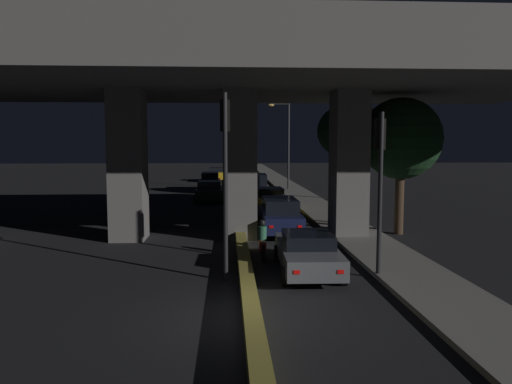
{
  "coord_description": "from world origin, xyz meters",
  "views": [
    {
      "loc": [
        -0.54,
        -11.73,
        4.16
      ],
      "look_at": [
        0.99,
        14.94,
        1.61
      ],
      "focal_mm": 35.0,
      "sensor_mm": 36.0,
      "label": 1
    }
  ],
  "objects_px": {
    "car_dark_green_lead_oncoming": "(209,191)",
    "street_lamp": "(286,139)",
    "car_silver_fourth": "(256,185)",
    "car_dark_red_second_oncoming": "(210,181)",
    "motorcycle_red_filtering_near": "(262,242)",
    "pedestrian_on_sidewalk": "(348,205)",
    "car_taxi_yellow_third": "(270,199)",
    "traffic_light_right_of_median": "(380,166)",
    "car_taxi_yellow_third_oncoming": "(217,174)",
    "traffic_light_left_of_median": "(225,154)",
    "car_dark_blue_second": "(280,215)",
    "car_grey_lead": "(307,252)"
  },
  "relations": [
    {
      "from": "traffic_light_right_of_median",
      "to": "car_taxi_yellow_third_oncoming",
      "type": "distance_m",
      "value": 41.81
    },
    {
      "from": "car_taxi_yellow_third",
      "to": "motorcycle_red_filtering_near",
      "type": "relative_size",
      "value": 2.59
    },
    {
      "from": "traffic_light_right_of_median",
      "to": "car_dark_blue_second",
      "type": "height_order",
      "value": "traffic_light_right_of_median"
    },
    {
      "from": "street_lamp",
      "to": "car_taxi_yellow_third_oncoming",
      "type": "height_order",
      "value": "street_lamp"
    },
    {
      "from": "traffic_light_left_of_median",
      "to": "motorcycle_red_filtering_near",
      "type": "xyz_separation_m",
      "value": [
        1.32,
        2.81,
        -3.25
      ]
    },
    {
      "from": "traffic_light_right_of_median",
      "to": "car_dark_green_lead_oncoming",
      "type": "relative_size",
      "value": 1.21
    },
    {
      "from": "car_silver_fourth",
      "to": "car_dark_red_second_oncoming",
      "type": "distance_m",
      "value": 7.05
    },
    {
      "from": "traffic_light_right_of_median",
      "to": "car_taxi_yellow_third",
      "type": "distance_m",
      "value": 16.31
    },
    {
      "from": "car_grey_lead",
      "to": "car_dark_blue_second",
      "type": "relative_size",
      "value": 1.0
    },
    {
      "from": "car_taxi_yellow_third",
      "to": "motorcycle_red_filtering_near",
      "type": "bearing_deg",
      "value": 172.38
    },
    {
      "from": "car_silver_fourth",
      "to": "car_dark_red_second_oncoming",
      "type": "bearing_deg",
      "value": 34.45
    },
    {
      "from": "traffic_light_left_of_median",
      "to": "car_silver_fourth",
      "type": "height_order",
      "value": "traffic_light_left_of_median"
    },
    {
      "from": "traffic_light_right_of_median",
      "to": "car_dark_blue_second",
      "type": "xyz_separation_m",
      "value": [
        -2.25,
        7.86,
        -2.63
      ]
    },
    {
      "from": "car_dark_green_lead_oncoming",
      "to": "street_lamp",
      "type": "bearing_deg",
      "value": 140.68
    },
    {
      "from": "car_dark_green_lead_oncoming",
      "to": "pedestrian_on_sidewalk",
      "type": "distance_m",
      "value": 13.77
    },
    {
      "from": "pedestrian_on_sidewalk",
      "to": "car_dark_green_lead_oncoming",
      "type": "bearing_deg",
      "value": 122.64
    },
    {
      "from": "car_silver_fourth",
      "to": "pedestrian_on_sidewalk",
      "type": "height_order",
      "value": "pedestrian_on_sidewalk"
    },
    {
      "from": "traffic_light_left_of_median",
      "to": "car_taxi_yellow_third_oncoming",
      "type": "distance_m",
      "value": 41.44
    },
    {
      "from": "car_taxi_yellow_third",
      "to": "car_dark_green_lead_oncoming",
      "type": "height_order",
      "value": "car_dark_green_lead_oncoming"
    },
    {
      "from": "traffic_light_left_of_median",
      "to": "traffic_light_right_of_median",
      "type": "xyz_separation_m",
      "value": [
        4.75,
        0.01,
        -0.36
      ]
    },
    {
      "from": "street_lamp",
      "to": "car_dark_red_second_oncoming",
      "type": "xyz_separation_m",
      "value": [
        -6.76,
        0.83,
        -3.76
      ]
    },
    {
      "from": "car_silver_fourth",
      "to": "motorcycle_red_filtering_near",
      "type": "relative_size",
      "value": 2.39
    },
    {
      "from": "traffic_light_left_of_median",
      "to": "pedestrian_on_sidewalk",
      "type": "height_order",
      "value": "traffic_light_left_of_median"
    },
    {
      "from": "traffic_light_left_of_median",
      "to": "motorcycle_red_filtering_near",
      "type": "relative_size",
      "value": 3.04
    },
    {
      "from": "car_taxi_yellow_third",
      "to": "car_dark_red_second_oncoming",
      "type": "bearing_deg",
      "value": 14.75
    },
    {
      "from": "street_lamp",
      "to": "traffic_light_right_of_median",
      "type": "bearing_deg",
      "value": -91.01
    },
    {
      "from": "street_lamp",
      "to": "car_silver_fourth",
      "type": "distance_m",
      "value": 6.9
    },
    {
      "from": "car_dark_green_lead_oncoming",
      "to": "motorcycle_red_filtering_near",
      "type": "height_order",
      "value": "car_dark_green_lead_oncoming"
    },
    {
      "from": "street_lamp",
      "to": "car_taxi_yellow_third_oncoming",
      "type": "bearing_deg",
      "value": 118.42
    },
    {
      "from": "car_taxi_yellow_third_oncoming",
      "to": "car_silver_fourth",
      "type": "bearing_deg",
      "value": 11.8
    },
    {
      "from": "car_dark_red_second_oncoming",
      "to": "street_lamp",
      "type": "bearing_deg",
      "value": 83.29
    },
    {
      "from": "car_dark_green_lead_oncoming",
      "to": "pedestrian_on_sidewalk",
      "type": "xyz_separation_m",
      "value": [
        7.43,
        -11.59,
        0.31
      ]
    },
    {
      "from": "pedestrian_on_sidewalk",
      "to": "car_dark_blue_second",
      "type": "bearing_deg",
      "value": -153.48
    },
    {
      "from": "car_silver_fourth",
      "to": "car_taxi_yellow_third_oncoming",
      "type": "bearing_deg",
      "value": 13.03
    },
    {
      "from": "street_lamp",
      "to": "car_grey_lead",
      "type": "height_order",
      "value": "street_lamp"
    },
    {
      "from": "traffic_light_right_of_median",
      "to": "car_dark_green_lead_oncoming",
      "type": "xyz_separation_m",
      "value": [
        -6.03,
        21.27,
        -2.73
      ]
    },
    {
      "from": "car_dark_blue_second",
      "to": "car_taxi_yellow_third_oncoming",
      "type": "distance_m",
      "value": 33.64
    },
    {
      "from": "car_silver_fourth",
      "to": "pedestrian_on_sidewalk",
      "type": "xyz_separation_m",
      "value": [
        3.79,
        -14.65,
        0.12
      ]
    },
    {
      "from": "pedestrian_on_sidewalk",
      "to": "car_dark_red_second_oncoming",
      "type": "bearing_deg",
      "value": 110.4
    },
    {
      "from": "car_silver_fourth",
      "to": "motorcycle_red_filtering_near",
      "type": "bearing_deg",
      "value": 178.51
    },
    {
      "from": "car_dark_blue_second",
      "to": "motorcycle_red_filtering_near",
      "type": "distance_m",
      "value": 5.2
    },
    {
      "from": "traffic_light_right_of_median",
      "to": "motorcycle_red_filtering_near",
      "type": "relative_size",
      "value": 2.74
    },
    {
      "from": "street_lamp",
      "to": "motorcycle_red_filtering_near",
      "type": "xyz_separation_m",
      "value": [
        -3.95,
        -26.6,
        -4.02
      ]
    },
    {
      "from": "car_dark_red_second_oncoming",
      "to": "pedestrian_on_sidewalk",
      "type": "xyz_separation_m",
      "value": [
        7.64,
        -20.55,
        0.21
      ]
    },
    {
      "from": "car_dark_red_second_oncoming",
      "to": "car_dark_green_lead_oncoming",
      "type": "bearing_deg",
      "value": 1.65
    },
    {
      "from": "car_silver_fourth",
      "to": "motorcycle_red_filtering_near",
      "type": "xyz_separation_m",
      "value": [
        -1.04,
        -21.53,
        -0.35
      ]
    },
    {
      "from": "car_taxi_yellow_third",
      "to": "traffic_light_right_of_median",
      "type": "bearing_deg",
      "value": -174.31
    },
    {
      "from": "car_dark_red_second_oncoming",
      "to": "motorcycle_red_filtering_near",
      "type": "height_order",
      "value": "car_dark_red_second_oncoming"
    },
    {
      "from": "car_taxi_yellow_third_oncoming",
      "to": "motorcycle_red_filtering_near",
      "type": "relative_size",
      "value": 2.27
    },
    {
      "from": "car_dark_green_lead_oncoming",
      "to": "car_silver_fourth",
      "type": "bearing_deg",
      "value": 129.59
    }
  ]
}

